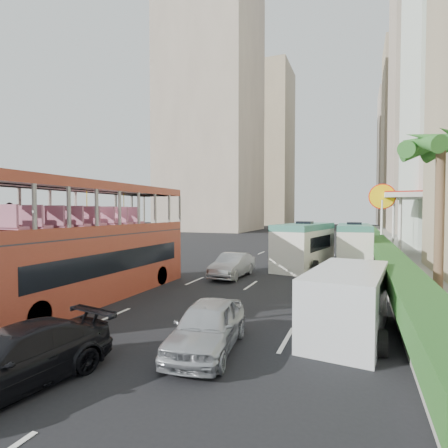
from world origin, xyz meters
The scene contains 20 objects.
ground_plane centered at (0.00, 0.00, 0.00)m, with size 200.00×200.00×0.00m, color black.
double_decker_bus centered at (-6.00, 0.00, 2.53)m, with size 2.50×11.00×5.06m, color #A43E29.
car_silver_lane_a centered at (-2.07, 6.85, 0.00)m, with size 1.45×4.17×1.37m, color #AFB1B6.
car_silver_lane_b centered at (0.93, -3.55, 0.00)m, with size 1.60×3.97×1.35m, color #AFB1B6.
car_black centered at (-2.12, -6.98, 0.00)m, with size 1.81×4.45×1.29m, color black.
van_asset centered at (1.26, 14.04, 0.00)m, with size 2.04×4.43×1.23m, color silver.
minibus_near centered at (1.36, 11.79, 1.50)m, with size 2.26×6.77×3.00m, color silver.
minibus_far centered at (4.48, 14.31, 1.45)m, with size 2.19×6.56×2.91m, color silver.
panel_van_near centered at (4.47, -0.66, 1.01)m, with size 2.02×5.05×2.02m, color silver.
panel_van_far centered at (4.09, 20.23, 0.92)m, with size 1.84×4.61×1.84m, color silver.
sidewalk centered at (9.00, 25.00, 0.09)m, with size 6.00×120.00×0.18m, color #99968C.
kerb_wall centered at (6.20, 14.00, 0.68)m, with size 0.30×44.00×1.00m, color silver.
hedge centered at (6.20, 14.00, 1.53)m, with size 1.10×44.00×0.70m, color #2D6626.
palm_tree centered at (7.80, 4.00, 3.38)m, with size 0.36×0.36×6.40m, color brown.
shell_station centered at (10.00, 23.00, 2.75)m, with size 6.50×8.00×5.50m, color silver.
tower_mid centered at (18.00, 58.00, 25.00)m, with size 16.00×16.00×50.00m, color #B2A08C.
tower_far_a centered at (17.00, 82.00, 22.00)m, with size 14.00×14.00×44.00m, color tan.
tower_far_b centered at (17.00, 104.00, 20.00)m, with size 14.00×14.00×40.00m, color #B2A08C.
tower_left_a centered at (-24.00, 55.00, 26.00)m, with size 18.00×18.00×52.00m, color #B2A08C.
tower_left_b centered at (-22.00, 90.00, 23.00)m, with size 16.00×16.00×46.00m, color tan.
Camera 1 is at (4.76, -12.22, 3.81)m, focal length 28.00 mm.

